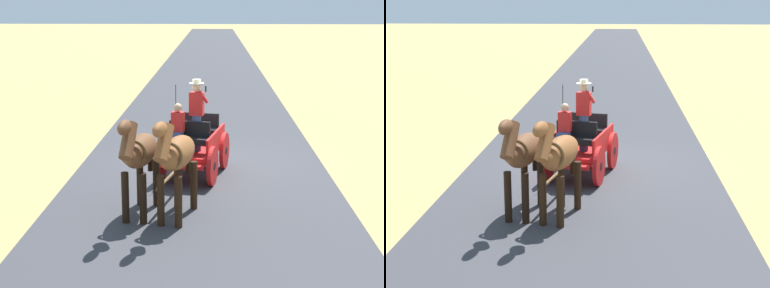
# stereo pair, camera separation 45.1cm
# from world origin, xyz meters

# --- Properties ---
(ground_plane) EXTENTS (200.00, 200.00, 0.00)m
(ground_plane) POSITION_xyz_m (0.00, 0.00, 0.00)
(ground_plane) COLOR tan
(road_surface) EXTENTS (6.58, 160.00, 0.01)m
(road_surface) POSITION_xyz_m (0.00, 0.00, 0.00)
(road_surface) COLOR #38383D
(road_surface) RESTS_ON ground
(horse_drawn_carriage) EXTENTS (1.87, 4.51, 2.50)m
(horse_drawn_carriage) POSITION_xyz_m (0.21, 0.87, 0.82)
(horse_drawn_carriage) COLOR red
(horse_drawn_carriage) RESTS_ON ground
(horse_near_side) EXTENTS (0.92, 2.14, 2.21)m
(horse_near_side) POSITION_xyz_m (0.44, 3.92, 1.32)
(horse_near_side) COLOR brown
(horse_near_side) RESTS_ON ground
(horse_off_side) EXTENTS (0.78, 2.15, 2.21)m
(horse_off_side) POSITION_xyz_m (1.20, 3.76, 1.32)
(horse_off_side) COLOR brown
(horse_off_side) RESTS_ON ground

